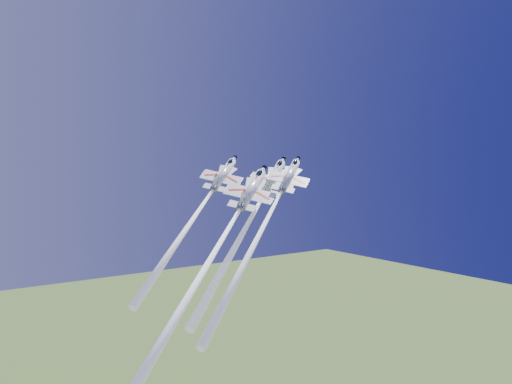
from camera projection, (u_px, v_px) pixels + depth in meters
jet_lead at (249, 222)px, 117.10m from camera, size 34.15×28.26×37.16m
jet_left at (196, 214)px, 114.68m from camera, size 30.31×25.07×32.95m
jet_right at (263, 228)px, 106.43m from camera, size 33.04×27.70×36.90m
jet_slot at (211, 258)px, 100.43m from camera, size 39.51×33.15×44.20m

